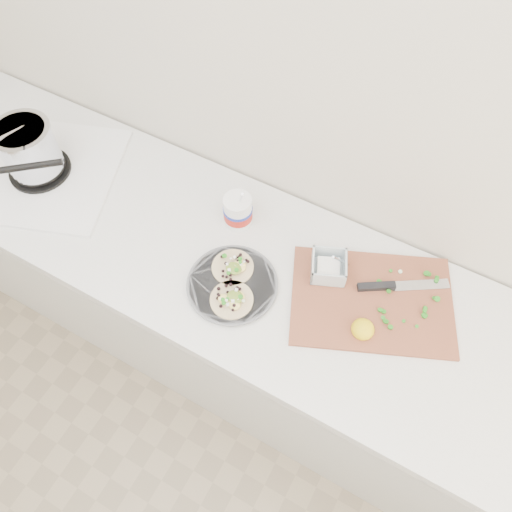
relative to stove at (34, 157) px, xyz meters
The scene contains 5 objects.
counter 0.86m from the stove, ahead, with size 2.44×0.66×0.90m.
stove is the anchor object (origin of this frame).
taco_plate 0.85m from the stove, ahead, with size 0.29×0.29×0.04m.
tub 0.75m from the stove, 12.29° to the left, with size 0.10×0.10×0.22m.
cutboard 1.24m from the stove, ahead, with size 0.59×0.51×0.08m.
Camera 1 is at (0.59, 0.70, 2.28)m, focal length 35.00 mm.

